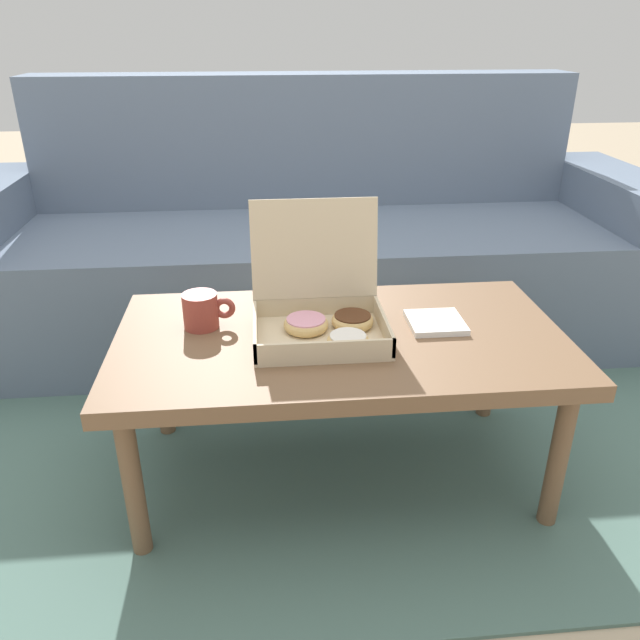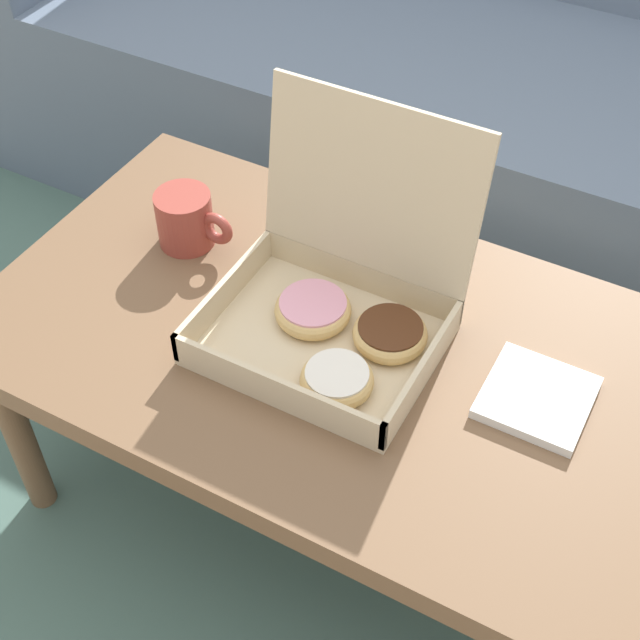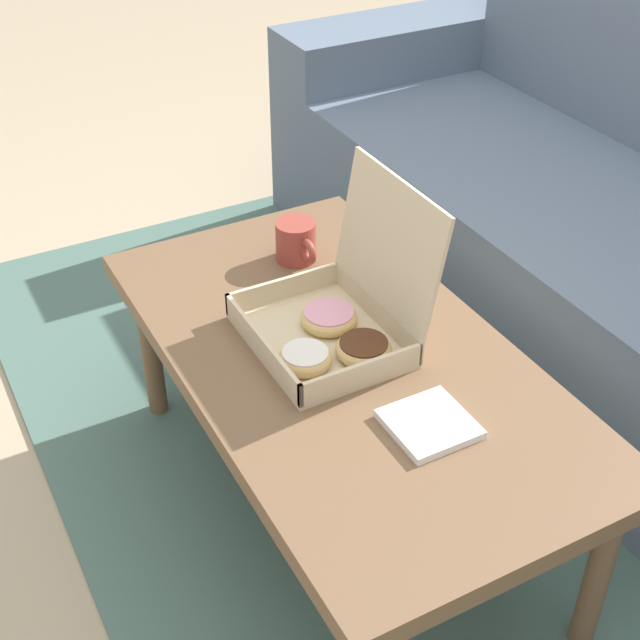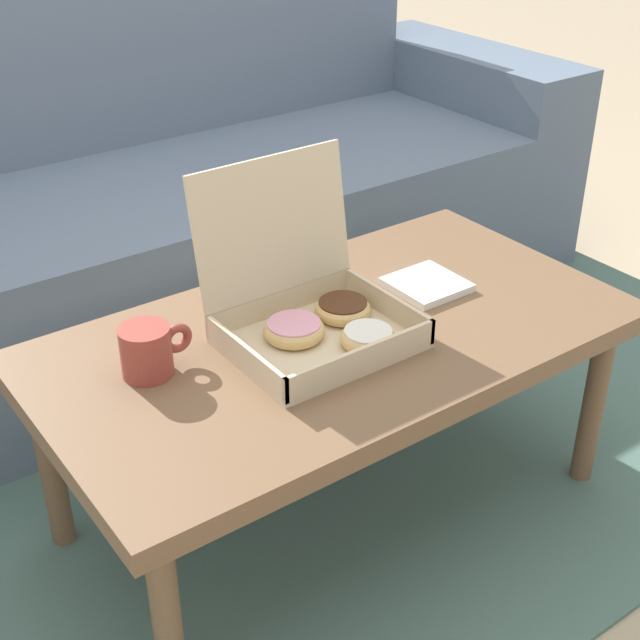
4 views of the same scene
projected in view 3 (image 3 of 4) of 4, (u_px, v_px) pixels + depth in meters
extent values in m
plane|color=tan|center=(381.00, 494.00, 1.90)|extent=(12.00, 12.00, 0.00)
cube|color=#4C6B60|center=(494.00, 446.00, 2.02)|extent=(2.63, 1.84, 0.01)
cube|color=slate|center=(630.00, 326.00, 2.02)|extent=(2.03, 0.60, 0.44)
cube|color=slate|center=(401.00, 112.00, 2.83)|extent=(0.24, 0.80, 0.60)
cube|color=brown|center=(344.00, 362.00, 1.63)|extent=(1.07, 0.58, 0.04)
cylinder|color=brown|center=(151.00, 349.00, 2.01)|extent=(0.04, 0.04, 0.38)
cylinder|color=brown|center=(329.00, 295.00, 2.18)|extent=(0.04, 0.04, 0.38)
cylinder|color=brown|center=(598.00, 573.00, 1.50)|extent=(0.04, 0.04, 0.38)
cube|color=beige|center=(320.00, 340.00, 1.65)|extent=(0.31, 0.24, 0.01)
cube|color=beige|center=(262.00, 347.00, 1.59)|extent=(0.31, 0.01, 0.05)
cube|color=beige|center=(375.00, 311.00, 1.68)|extent=(0.31, 0.01, 0.05)
cube|color=beige|center=(284.00, 288.00, 1.74)|extent=(0.01, 0.24, 0.05)
cube|color=beige|center=(361.00, 374.00, 1.52)|extent=(0.01, 0.24, 0.05)
cube|color=beige|center=(389.00, 242.00, 1.60)|extent=(0.31, 0.05, 0.24)
torus|color=#E5BC75|center=(329.00, 318.00, 1.67)|extent=(0.11, 0.11, 0.03)
cylinder|color=pink|center=(329.00, 314.00, 1.66)|extent=(0.09, 0.09, 0.01)
torus|color=#E5BC75|center=(305.00, 359.00, 1.57)|extent=(0.10, 0.10, 0.03)
cylinder|color=white|center=(305.00, 355.00, 1.57)|extent=(0.08, 0.08, 0.01)
torus|color=#E5BC75|center=(364.00, 349.00, 1.59)|extent=(0.10, 0.10, 0.03)
cylinder|color=#472614|center=(364.00, 345.00, 1.59)|extent=(0.09, 0.09, 0.01)
cylinder|color=#993D33|center=(296.00, 241.00, 1.86)|extent=(0.08, 0.08, 0.09)
torus|color=#993D33|center=(308.00, 252.00, 1.82)|extent=(0.05, 0.02, 0.05)
cube|color=white|center=(429.00, 424.00, 1.46)|extent=(0.13, 0.13, 0.01)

